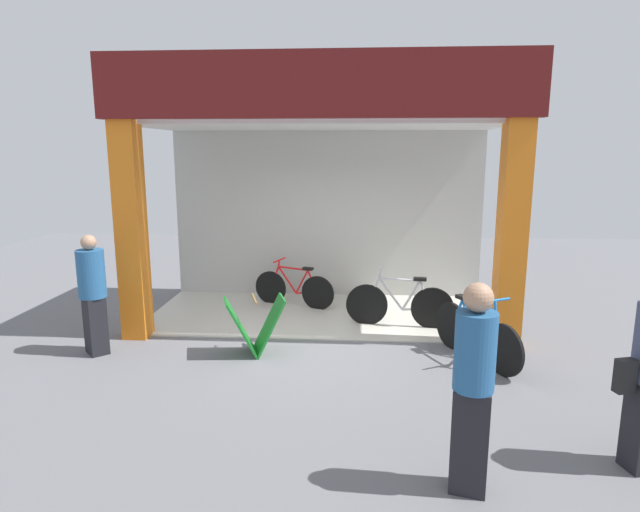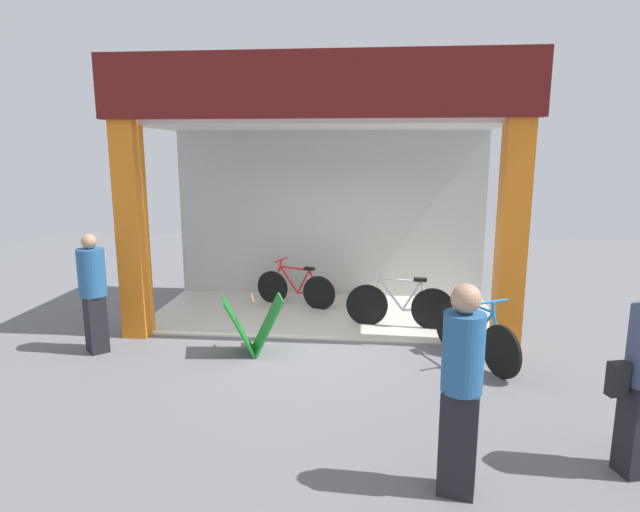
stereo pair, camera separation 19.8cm
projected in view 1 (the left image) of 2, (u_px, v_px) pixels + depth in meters
ground_plane at (317, 341)px, 7.86m from camera, size 19.59×19.59×0.00m
shop_facade at (323, 187)px, 8.76m from camera, size 5.99×2.90×4.06m
bicycle_inside_0 at (400, 304)px, 8.41m from camera, size 1.69×0.47×0.93m
bicycle_inside_1 at (294, 288)px, 9.50m from camera, size 1.47×0.58×0.85m
bicycle_parked_0 at (476, 334)px, 7.04m from camera, size 0.83×1.52×0.93m
sandwich_board_sign at (255, 326)px, 7.29m from camera, size 0.91×0.69×0.81m
pedestrian_0 at (93, 293)px, 7.22m from camera, size 0.51×0.51×1.66m
pedestrian_2 at (473, 386)px, 4.24m from camera, size 0.40×0.40×1.77m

